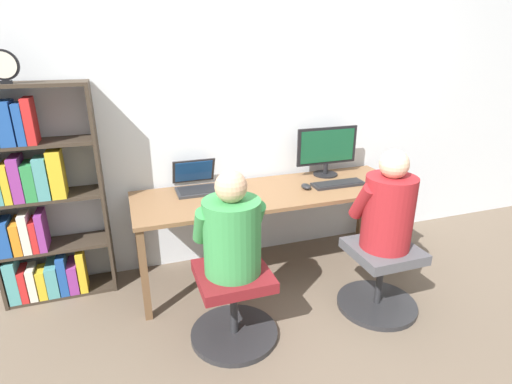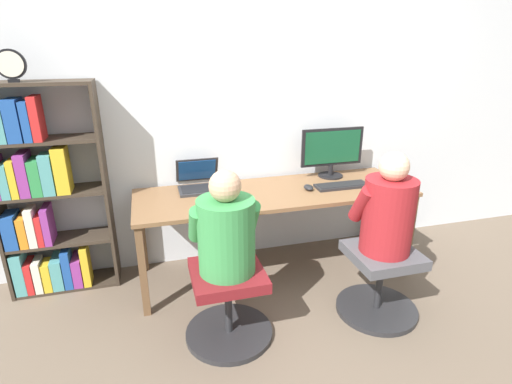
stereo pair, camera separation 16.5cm
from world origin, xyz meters
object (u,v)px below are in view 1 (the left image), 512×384
object	(u,v)px
bookshelf	(35,205)
office_chair_left	(380,276)
laptop	(197,184)
office_chair_right	(234,303)
desk_clock	(3,66)
keyboard	(338,184)
person_at_monitor	(388,207)
person_at_laptop	(232,231)
desktop_monitor	(327,150)

from	to	relation	value
bookshelf	office_chair_left	bearing A→B (deg)	-22.47
office_chair_left	bookshelf	xyz separation A→B (m)	(-2.26, 0.93, 0.49)
laptop	office_chair_right	xyz separation A→B (m)	(0.03, -0.89, -0.51)
office_chair_left	desk_clock	size ratio (longest dim) A/B	2.80
keyboard	desk_clock	bearing A→B (deg)	174.50
office_chair_left	person_at_monitor	distance (m)	0.53
office_chair_left	person_at_laptop	distance (m)	1.19
laptop	keyboard	bearing A→B (deg)	-13.65
person_at_monitor	desk_clock	bearing A→B (deg)	158.86
office_chair_right	desk_clock	bearing A→B (deg)	144.66
office_chair_right	bookshelf	bearing A→B (deg)	142.92
desktop_monitor	desk_clock	size ratio (longest dim) A/B	2.73
desktop_monitor	bookshelf	xyz separation A→B (m)	(-2.29, -0.00, -0.20)
keyboard	bookshelf	xyz separation A→B (m)	(-2.26, 0.27, 0.01)
desktop_monitor	office_chair_left	world-z (taller)	desktop_monitor
keyboard	person_at_monitor	world-z (taller)	person_at_monitor
laptop	desk_clock	distance (m)	1.47
laptop	person_at_laptop	xyz separation A→B (m)	(0.03, -0.89, -0.00)
desktop_monitor	person_at_monitor	size ratio (longest dim) A/B	0.81
desktop_monitor	desk_clock	world-z (taller)	desk_clock
office_chair_right	person_at_monitor	xyz separation A→B (m)	(1.07, -0.03, 0.53)
laptop	bookshelf	world-z (taller)	bookshelf
laptop	bookshelf	xyz separation A→B (m)	(-1.15, 0.00, -0.02)
bookshelf	desk_clock	world-z (taller)	desk_clock
desktop_monitor	desk_clock	bearing A→B (deg)	-178.62
desktop_monitor	keyboard	world-z (taller)	desktop_monitor
laptop	office_chair_left	bearing A→B (deg)	-40.07
person_at_monitor	desk_clock	distance (m)	2.58
desktop_monitor	keyboard	bearing A→B (deg)	-96.34
person_at_laptop	keyboard	bearing A→B (deg)	29.94
keyboard	office_chair_left	xyz separation A→B (m)	(-0.00, -0.66, -0.48)
keyboard	desk_clock	world-z (taller)	desk_clock
office_chair_left	keyboard	bearing A→B (deg)	89.67
desk_clock	office_chair_left	bearing A→B (deg)	-21.26
office_chair_left	office_chair_right	size ratio (longest dim) A/B	1.00
bookshelf	desktop_monitor	bearing A→B (deg)	0.00
office_chair_right	person_at_monitor	world-z (taller)	person_at_monitor
laptop	bookshelf	bearing A→B (deg)	179.83
laptop	office_chair_left	xyz separation A→B (m)	(1.10, -0.93, -0.51)
laptop	desktop_monitor	bearing A→B (deg)	0.18
office_chair_right	person_at_laptop	xyz separation A→B (m)	(0.00, 0.00, 0.51)
person_at_monitor	bookshelf	size ratio (longest dim) A/B	0.44
desk_clock	office_chair_right	bearing A→B (deg)	-35.34
keyboard	office_chair_right	world-z (taller)	keyboard
office_chair_right	laptop	bearing A→B (deg)	92.24
office_chair_right	person_at_laptop	world-z (taller)	person_at_laptop
laptop	person_at_laptop	distance (m)	0.89
keyboard	bookshelf	bearing A→B (deg)	173.12
keyboard	person_at_laptop	size ratio (longest dim) A/B	0.67
laptop	person_at_monitor	world-z (taller)	person_at_monitor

